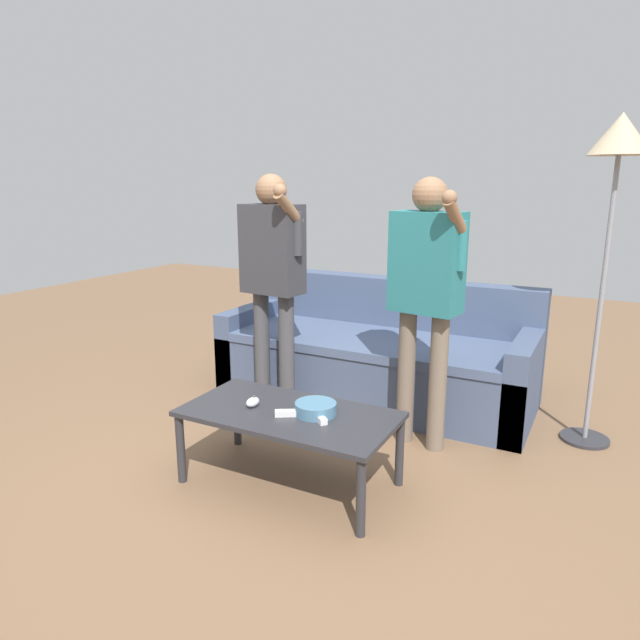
% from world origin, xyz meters
% --- Properties ---
extents(ground_plane, '(12.00, 12.00, 0.00)m').
position_xyz_m(ground_plane, '(0.00, 0.00, 0.00)').
color(ground_plane, brown).
extents(couch, '(2.18, 0.88, 0.82)m').
position_xyz_m(couch, '(-0.01, 1.41, 0.29)').
color(couch, '#475675').
rests_on(couch, ground).
extents(coffee_table, '(1.08, 0.56, 0.40)m').
position_xyz_m(coffee_table, '(0.06, 0.04, 0.35)').
color(coffee_table, '#2D2D33').
rests_on(coffee_table, ground).
extents(snack_bowl, '(0.21, 0.21, 0.06)m').
position_xyz_m(snack_bowl, '(0.19, 0.08, 0.43)').
color(snack_bowl, teal).
rests_on(snack_bowl, coffee_table).
extents(game_remote_nunchuk, '(0.06, 0.09, 0.05)m').
position_xyz_m(game_remote_nunchuk, '(-0.14, 0.02, 0.42)').
color(game_remote_nunchuk, white).
rests_on(game_remote_nunchuk, coffee_table).
extents(floor_lamp, '(0.33, 0.33, 1.88)m').
position_xyz_m(floor_lamp, '(1.39, 1.30, 1.62)').
color(floor_lamp, '#2D2D33').
rests_on(floor_lamp, ground).
extents(player_left, '(0.46, 0.35, 1.57)m').
position_xyz_m(player_left, '(-0.51, 0.82, 0.99)').
color(player_left, '#47474C').
rests_on(player_left, ground).
extents(player_right, '(0.45, 0.37, 1.55)m').
position_xyz_m(player_right, '(0.51, 0.79, 0.97)').
color(player_right, '#756656').
rests_on(player_right, ground).
extents(game_remote_wand_near, '(0.15, 0.11, 0.03)m').
position_xyz_m(game_remote_wand_near, '(0.09, 0.00, 0.41)').
color(game_remote_wand_near, white).
rests_on(game_remote_wand_near, coffee_table).
extents(game_remote_wand_far, '(0.14, 0.13, 0.03)m').
position_xyz_m(game_remote_wand_far, '(0.24, 0.03, 0.41)').
color(game_remote_wand_far, white).
rests_on(game_remote_wand_far, coffee_table).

